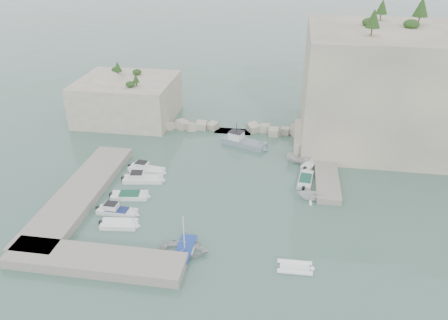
# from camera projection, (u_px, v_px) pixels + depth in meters

# --- Properties ---
(ground) EXTENTS (400.00, 400.00, 0.00)m
(ground) POSITION_uv_depth(u_px,v_px,m) (216.00, 205.00, 52.88)
(ground) COLOR #486C5F
(ground) RESTS_ON ground
(cliff_east) EXTENTS (26.00, 22.00, 17.00)m
(cliff_east) POSITION_uv_depth(u_px,v_px,m) (392.00, 87.00, 65.87)
(cliff_east) COLOR beige
(cliff_east) RESTS_ON ground
(cliff_terrace) EXTENTS (8.00, 10.00, 2.50)m
(cliff_terrace) POSITION_uv_depth(u_px,v_px,m) (321.00, 140.00, 66.25)
(cliff_terrace) COLOR beige
(cliff_terrace) RESTS_ON ground
(outcrop_west) EXTENTS (16.00, 14.00, 7.00)m
(outcrop_west) POSITION_uv_depth(u_px,v_px,m) (128.00, 99.00, 75.87)
(outcrop_west) COLOR beige
(outcrop_west) RESTS_ON ground
(quay_west) EXTENTS (5.00, 24.00, 1.10)m
(quay_west) POSITION_uv_depth(u_px,v_px,m) (80.00, 193.00, 54.09)
(quay_west) COLOR #9E9689
(quay_west) RESTS_ON ground
(quay_south) EXTENTS (18.00, 4.00, 1.10)m
(quay_south) POSITION_uv_depth(u_px,v_px,m) (95.00, 261.00, 43.07)
(quay_south) COLOR #9E9689
(quay_south) RESTS_ON ground
(ledge_east) EXTENTS (3.00, 16.00, 0.80)m
(ledge_east) POSITION_uv_depth(u_px,v_px,m) (326.00, 171.00, 59.58)
(ledge_east) COLOR #9E9689
(ledge_east) RESTS_ON ground
(breakwater) EXTENTS (28.00, 3.00, 1.40)m
(breakwater) POSITION_uv_depth(u_px,v_px,m) (233.00, 127.00, 71.93)
(breakwater) COLOR beige
(breakwater) RESTS_ON ground
(motorboat_a) EXTENTS (5.69, 2.35, 1.40)m
(motorboat_a) POSITION_uv_depth(u_px,v_px,m) (147.00, 171.00, 60.25)
(motorboat_a) COLOR white
(motorboat_a) RESTS_ON ground
(motorboat_b) EXTENTS (5.89, 2.71, 1.40)m
(motorboat_b) POSITION_uv_depth(u_px,v_px,m) (143.00, 181.00, 57.85)
(motorboat_b) COLOR white
(motorboat_b) RESTS_ON ground
(motorboat_c) EXTENTS (5.13, 2.56, 0.70)m
(motorboat_c) POSITION_uv_depth(u_px,v_px,m) (130.00, 197.00, 54.30)
(motorboat_c) COLOR white
(motorboat_c) RESTS_ON ground
(motorboat_d) EXTENTS (5.23, 1.73, 1.40)m
(motorboat_d) POSITION_uv_depth(u_px,v_px,m) (118.00, 213.00, 51.22)
(motorboat_d) COLOR silver
(motorboat_d) RESTS_ON ground
(motorboat_e) EXTENTS (4.57, 2.27, 0.70)m
(motorboat_e) POSITION_uv_depth(u_px,v_px,m) (119.00, 226.00, 49.01)
(motorboat_e) COLOR white
(motorboat_e) RESTS_ON ground
(rowboat) EXTENTS (5.09, 3.64, 1.05)m
(rowboat) POSITION_uv_depth(u_px,v_px,m) (185.00, 252.00, 45.02)
(rowboat) COLOR silver
(rowboat) RESTS_ON ground
(inflatable_dinghy) EXTENTS (3.79, 1.91, 0.44)m
(inflatable_dinghy) POSITION_uv_depth(u_px,v_px,m) (294.00, 269.00, 42.85)
(inflatable_dinghy) COLOR white
(inflatable_dinghy) RESTS_ON ground
(tender_east_a) EXTENTS (3.58, 3.13, 1.81)m
(tender_east_a) POSITION_uv_depth(u_px,v_px,m) (309.00, 199.00, 54.00)
(tender_east_a) COLOR white
(tender_east_a) RESTS_ON ground
(tender_east_b) EXTENTS (2.29, 5.22, 0.70)m
(tender_east_b) POSITION_uv_depth(u_px,v_px,m) (305.00, 182.00, 57.70)
(tender_east_b) COLOR silver
(tender_east_b) RESTS_ON ground
(tender_east_c) EXTENTS (3.26, 4.67, 0.70)m
(tender_east_c) POSITION_uv_depth(u_px,v_px,m) (311.00, 165.00, 61.83)
(tender_east_c) COLOR white
(tender_east_c) RESTS_ON ground
(tender_east_d) EXTENTS (4.66, 2.12, 1.75)m
(tender_east_d) POSITION_uv_depth(u_px,v_px,m) (301.00, 163.00, 62.48)
(tender_east_d) COLOR silver
(tender_east_d) RESTS_ON ground
(work_boat) EXTENTS (7.88, 4.81, 2.20)m
(work_boat) POSITION_uv_depth(u_px,v_px,m) (244.00, 145.00, 67.48)
(work_boat) COLOR slate
(work_boat) RESTS_ON ground
(rowboat_mast) EXTENTS (0.10, 0.10, 4.20)m
(rowboat_mast) POSITION_uv_depth(u_px,v_px,m) (184.00, 232.00, 43.80)
(rowboat_mast) COLOR white
(rowboat_mast) RESTS_ON rowboat
(vegetation) EXTENTS (53.48, 13.88, 13.40)m
(vegetation) POSITION_uv_depth(u_px,v_px,m) (365.00, 20.00, 63.42)
(vegetation) COLOR #1E4219
(vegetation) RESTS_ON ground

